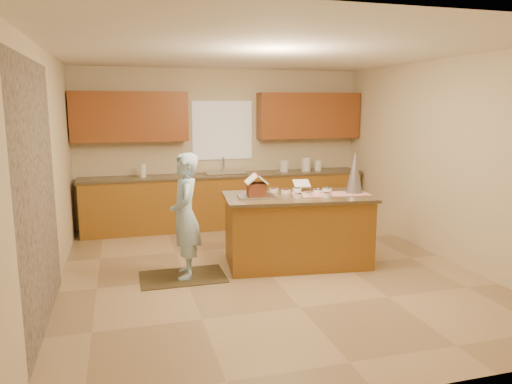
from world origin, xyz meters
TOP-DOWN VIEW (x-y plane):
  - floor at (0.00, 0.00)m, footprint 5.50×5.50m
  - ceiling at (0.00, 0.00)m, footprint 5.50×5.50m
  - wall_back at (0.00, 2.75)m, footprint 5.50×5.50m
  - wall_front at (0.00, -2.75)m, footprint 5.50×5.50m
  - wall_left at (-2.50, 0.00)m, footprint 5.50×5.50m
  - wall_right at (2.50, 0.00)m, footprint 5.50×5.50m
  - stone_accent at (-2.48, -0.80)m, footprint 0.00×2.50m
  - window_curtain at (0.00, 2.72)m, footprint 1.05×0.03m
  - back_counter_base at (0.00, 2.45)m, footprint 4.80×0.60m
  - back_counter_top at (0.00, 2.45)m, footprint 4.85×0.63m
  - upper_cabinet_left at (-1.55, 2.57)m, footprint 1.85×0.35m
  - upper_cabinet_right at (1.55, 2.57)m, footprint 1.85×0.35m
  - sink at (0.00, 2.45)m, footprint 0.70×0.45m
  - faucet at (0.00, 2.63)m, footprint 0.03×0.03m
  - island_base at (0.47, 0.21)m, footprint 1.90×1.11m
  - island_top at (0.47, 0.21)m, footprint 1.99×1.20m
  - table_runner at (0.92, 0.16)m, footprint 1.04×0.47m
  - baking_tray at (-0.09, 0.22)m, footprint 0.50×0.39m
  - cookbook at (0.66, 0.57)m, footprint 0.24×0.20m
  - tinsel_tree at (1.25, 0.17)m, footprint 0.25×0.25m
  - rug at (-1.06, 0.10)m, footprint 1.03×0.67m
  - boy at (-1.01, 0.10)m, footprint 0.41×0.58m
  - canister_a at (1.06, 2.45)m, footprint 0.15×0.15m
  - canister_b at (1.47, 2.45)m, footprint 0.17×0.17m
  - canister_c at (1.70, 2.45)m, footprint 0.13×0.13m
  - paper_towel at (-1.39, 2.45)m, footprint 0.10×0.10m
  - gingerbread_house at (-0.09, 0.22)m, footprint 0.31×0.31m
  - candy_bowls at (0.58, 0.26)m, footprint 0.82×0.63m

SIDE VIEW (x-z plane):
  - floor at x=0.00m, z-range 0.00..0.00m
  - rug at x=-1.06m, z-range 0.00..0.01m
  - back_counter_base at x=0.00m, z-range 0.00..0.88m
  - island_base at x=0.47m, z-range 0.00..0.89m
  - boy at x=-1.01m, z-range 0.01..1.53m
  - sink at x=0.00m, z-range 0.83..0.95m
  - back_counter_top at x=0.00m, z-range 0.88..0.92m
  - island_top at x=0.47m, z-range 0.89..0.93m
  - table_runner at x=0.92m, z-range 0.93..0.93m
  - baking_tray at x=-0.09m, z-range 0.93..0.95m
  - candy_bowls at x=0.58m, z-range 0.93..0.98m
  - canister_c at x=1.70m, z-range 0.92..1.11m
  - cookbook at x=0.66m, z-range 0.97..1.06m
  - canister_a at x=1.06m, z-range 0.92..1.12m
  - paper_towel at x=-1.39m, z-range 0.92..1.14m
  - canister_b at x=1.47m, z-range 0.92..1.16m
  - gingerbread_house at x=-0.09m, z-range 0.92..1.20m
  - faucet at x=0.00m, z-range 0.92..1.20m
  - tinsel_tree at x=1.25m, z-range 0.93..1.48m
  - stone_accent at x=-2.48m, z-range 0.00..2.50m
  - wall_back at x=0.00m, z-range 1.35..1.35m
  - wall_front at x=0.00m, z-range 1.35..1.35m
  - wall_left at x=-2.50m, z-range 1.35..1.35m
  - wall_right at x=2.50m, z-range 1.35..1.35m
  - window_curtain at x=0.00m, z-range 1.15..2.15m
  - upper_cabinet_left at x=-1.55m, z-range 1.50..2.30m
  - upper_cabinet_right at x=1.55m, z-range 1.50..2.30m
  - ceiling at x=0.00m, z-range 2.70..2.70m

